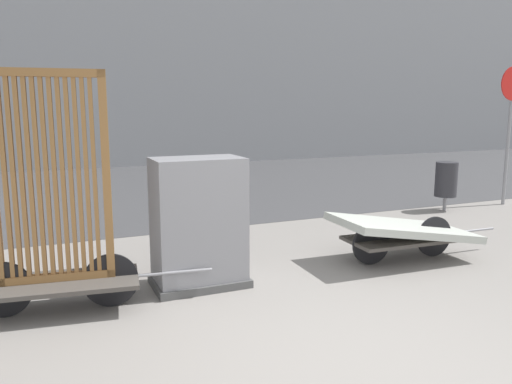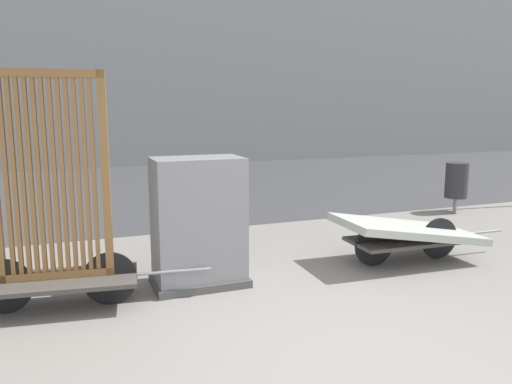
% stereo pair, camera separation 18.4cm
% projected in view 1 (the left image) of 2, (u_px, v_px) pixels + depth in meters
% --- Properties ---
extents(ground_plane, '(60.00, 60.00, 0.00)m').
position_uv_depth(ground_plane, '(372.00, 374.00, 3.44)').
color(ground_plane, gray).
extents(road_strip, '(56.00, 8.68, 0.01)m').
position_uv_depth(road_strip, '(139.00, 188.00, 11.37)').
color(road_strip, '#424244').
rests_on(road_strip, ground_plane).
extents(bike_cart_with_bedframe, '(2.12, 0.83, 2.14)m').
position_uv_depth(bike_cart_with_bedframe, '(55.00, 227.00, 4.38)').
color(bike_cart_with_bedframe, '#4C4742').
rests_on(bike_cart_with_bedframe, ground_plane).
extents(bike_cart_with_mattress, '(2.27, 0.96, 0.57)m').
position_uv_depth(bike_cart_with_mattress, '(404.00, 231.00, 5.96)').
color(bike_cart_with_mattress, '#4C4742').
rests_on(bike_cart_with_mattress, ground_plane).
extents(utility_cabinet, '(0.96, 0.61, 1.33)m').
position_uv_depth(utility_cabinet, '(199.00, 227.00, 5.07)').
color(utility_cabinet, '#4C4C4C').
rests_on(utility_cabinet, ground_plane).
extents(trash_bin, '(0.38, 0.38, 0.87)m').
position_uv_depth(trash_bin, '(446.00, 180.00, 8.83)').
color(trash_bin, gray).
rests_on(trash_bin, ground_plane).
extents(sign_post, '(0.62, 0.06, 2.61)m').
position_uv_depth(sign_post, '(511.00, 112.00, 9.19)').
color(sign_post, gray).
rests_on(sign_post, ground_plane).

